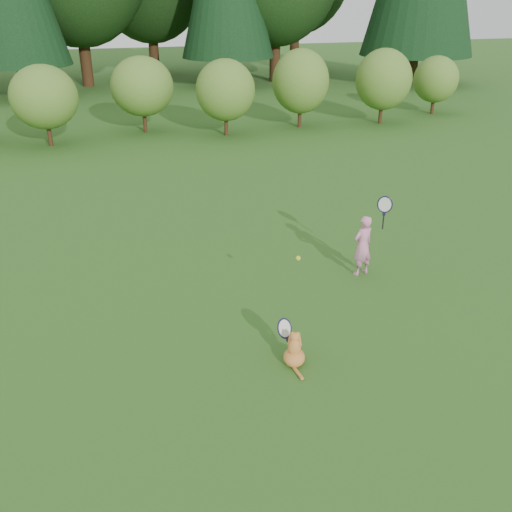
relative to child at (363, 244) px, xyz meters
name	(u,v)px	position (x,y,z in m)	size (l,w,h in m)	color
ground	(259,319)	(-2.23, -0.96, -0.58)	(100.00, 100.00, 0.00)	#255618
shrub_row	(146,96)	(-2.23, 12.04, 0.82)	(28.00, 3.00, 2.80)	#547A26
child	(363,244)	(0.00, 0.00, 0.00)	(0.63, 0.41, 1.66)	pink
cat	(294,347)	(-2.12, -2.20, -0.32)	(0.49, 0.78, 0.67)	#B45B22
tennis_ball	(298,258)	(-1.66, -1.09, 0.44)	(0.08, 0.08, 0.08)	#D0CB18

